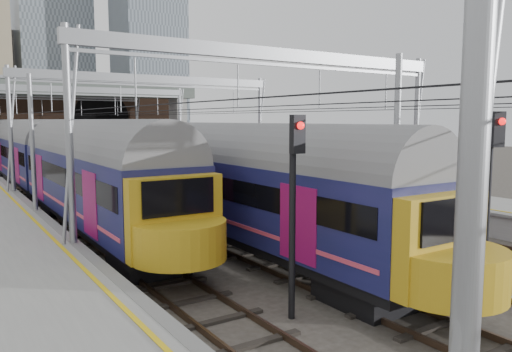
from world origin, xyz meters
TOP-DOWN VIEW (x-y plane):
  - ground at (0.00, 0.00)m, footprint 160.00×160.00m
  - platform_left at (-10.18, 2.50)m, footprint 4.32×55.00m
  - tracks at (0.00, 15.00)m, footprint 14.40×80.00m
  - overhead_line at (0.00, 21.49)m, footprint 16.80×80.00m
  - retaining_wall at (1.40, 51.93)m, footprint 28.00×2.75m
  - overbridge at (0.00, 46.00)m, footprint 28.00×3.00m
  - city_skyline at (2.73, 70.48)m, footprint 37.50×27.50m
  - train_main at (-2.00, 31.84)m, footprint 2.88×66.57m
  - train_second at (-6.00, 30.49)m, footprint 2.98×51.66m
  - signal_near_left at (-4.39, 1.34)m, footprint 0.37×0.48m
  - signal_near_centre at (0.89, -0.55)m, footprint 0.41×0.48m
  - equip_cover_b at (0.19, 9.30)m, footprint 0.95×0.79m

SIDE VIEW (x-z plane):
  - ground at x=0.00m, z-range 0.00..0.00m
  - tracks at x=0.00m, z-range -0.09..0.13m
  - equip_cover_b at x=0.19m, z-range 0.00..0.10m
  - platform_left at x=-10.18m, z-range -0.01..1.11m
  - train_main at x=-2.00m, z-range 0.07..5.00m
  - train_second at x=-6.00m, z-range 0.06..5.13m
  - signal_near_left at x=-4.39m, z-range 0.65..5.81m
  - signal_near_centre at x=0.89m, z-range 0.65..5.92m
  - retaining_wall at x=1.40m, z-range -0.17..8.83m
  - overhead_line at x=0.00m, z-range 2.57..10.57m
  - overbridge at x=0.00m, z-range 2.64..11.89m
  - city_skyline at x=2.73m, z-range -12.91..47.09m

